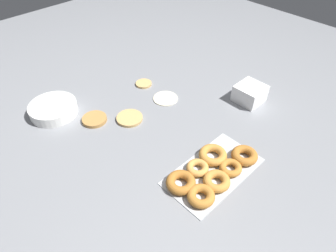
% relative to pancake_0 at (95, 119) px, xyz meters
% --- Properties ---
extents(ground_plane, '(3.00, 3.00, 0.00)m').
position_rel_pancake_0_xyz_m(ground_plane, '(0.20, -0.14, -0.01)').
color(ground_plane, gray).
extents(pancake_0, '(0.11, 0.11, 0.02)m').
position_rel_pancake_0_xyz_m(pancake_0, '(0.00, 0.00, 0.00)').
color(pancake_0, '#B27F42').
rests_on(pancake_0, ground_plane).
extents(pancake_1, '(0.08, 0.08, 0.01)m').
position_rel_pancake_0_xyz_m(pancake_1, '(0.33, 0.06, -0.00)').
color(pancake_1, tan).
rests_on(pancake_1, ground_plane).
extents(pancake_2, '(0.11, 0.11, 0.01)m').
position_rel_pancake_0_xyz_m(pancake_2, '(0.12, -0.10, -0.00)').
color(pancake_2, tan).
rests_on(pancake_2, ground_plane).
extents(pancake_3, '(0.12, 0.12, 0.01)m').
position_rel_pancake_0_xyz_m(pancake_3, '(0.33, -0.10, -0.00)').
color(pancake_3, beige).
rests_on(pancake_3, ground_plane).
extents(donut_tray, '(0.37, 0.20, 0.04)m').
position_rel_pancake_0_xyz_m(donut_tray, '(0.14, -0.55, 0.01)').
color(donut_tray, silver).
rests_on(donut_tray, ground_plane).
extents(batter_bowl, '(0.21, 0.21, 0.05)m').
position_rel_pancake_0_xyz_m(batter_bowl, '(-0.10, 0.17, 0.02)').
color(batter_bowl, white).
rests_on(batter_bowl, ground_plane).
extents(container_stack, '(0.12, 0.12, 0.08)m').
position_rel_pancake_0_xyz_m(container_stack, '(0.60, -0.38, 0.03)').
color(container_stack, white).
rests_on(container_stack, ground_plane).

